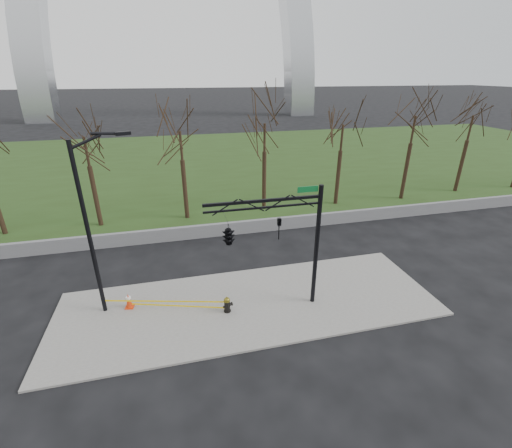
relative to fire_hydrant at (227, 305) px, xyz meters
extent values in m
plane|color=black|center=(1.15, 0.36, -0.47)|extent=(500.00, 500.00, 0.00)
cube|color=slate|center=(1.15, 0.36, -0.42)|extent=(18.00, 6.00, 0.10)
cube|color=#233714|center=(1.15, 30.36, -0.44)|extent=(120.00, 40.00, 0.06)
cube|color=#59595B|center=(1.15, 8.36, -0.02)|extent=(60.00, 0.30, 0.90)
cylinder|color=black|center=(-0.01, 0.00, -0.34)|extent=(0.33, 0.33, 0.06)
cylinder|color=black|center=(-0.01, 0.00, -0.08)|extent=(0.25, 0.25, 0.58)
cylinder|color=black|center=(0.18, 0.05, -0.03)|extent=(0.23, 0.20, 0.15)
cylinder|color=black|center=(-0.15, -0.04, -0.06)|extent=(0.12, 0.12, 0.10)
cylinder|color=olive|center=(-0.01, 0.00, 0.23)|extent=(0.29, 0.29, 0.06)
ellipsoid|color=olive|center=(-0.01, 0.00, 0.28)|extent=(0.27, 0.27, 0.20)
cylinder|color=olive|center=(-0.01, 0.00, 0.40)|extent=(0.06, 0.06, 0.08)
cube|color=red|center=(-4.46, 1.40, -0.35)|extent=(0.45, 0.45, 0.04)
cone|color=red|center=(-4.46, 1.40, 0.03)|extent=(0.30, 0.30, 0.71)
cylinder|color=white|center=(-4.46, 1.40, 0.16)|extent=(0.23, 0.23, 0.11)
cylinder|color=black|center=(-5.56, 1.45, 3.53)|extent=(0.18, 0.18, 8.00)
cylinder|color=black|center=(-5.04, 1.63, 7.38)|extent=(1.23, 0.52, 0.56)
cylinder|color=black|center=(-4.24, 1.90, 7.63)|extent=(1.18, 0.50, 0.22)
cube|color=black|center=(-3.67, 2.09, 7.58)|extent=(0.64, 0.40, 0.14)
cylinder|color=black|center=(4.15, -0.18, 2.53)|extent=(0.20, 0.20, 6.00)
cube|color=black|center=(1.65, -0.16, 5.03)|extent=(5.00, 0.16, 0.12)
cube|color=black|center=(1.65, -0.16, 4.73)|extent=(5.00, 0.12, 0.08)
cube|color=#0C5926|center=(3.55, -0.18, 5.38)|extent=(0.90, 0.05, 0.25)
imported|color=black|center=(2.35, -0.17, 3.68)|extent=(0.17, 0.20, 1.00)
imported|color=black|center=(0.15, -0.15, 3.68)|extent=(0.55, 2.49, 1.00)
cube|color=yellow|center=(-2.79, 0.72, 0.16)|extent=(5.55, 1.46, 0.08)
cube|color=yellow|center=(-2.24, 0.70, -0.18)|extent=(4.45, 1.41, 0.08)
camera|label=1|loc=(-1.79, -12.94, 9.86)|focal=24.11mm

